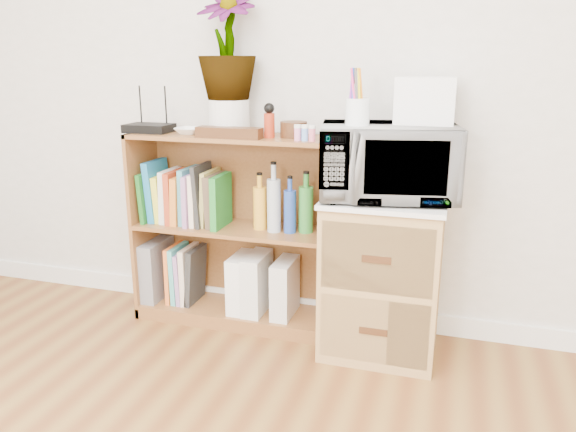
% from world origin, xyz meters
% --- Properties ---
extents(skirting_board, '(4.00, 0.02, 0.10)m').
position_xyz_m(skirting_board, '(0.00, 2.24, 0.05)').
color(skirting_board, white).
rests_on(skirting_board, ground).
extents(bookshelf, '(1.00, 0.30, 0.95)m').
position_xyz_m(bookshelf, '(-0.35, 2.10, 0.47)').
color(bookshelf, brown).
rests_on(bookshelf, ground).
extents(wicker_unit, '(0.50, 0.45, 0.70)m').
position_xyz_m(wicker_unit, '(0.40, 2.02, 0.35)').
color(wicker_unit, '#9E7542').
rests_on(wicker_unit, ground).
extents(microwave, '(0.63, 0.48, 0.31)m').
position_xyz_m(microwave, '(0.40, 2.02, 0.88)').
color(microwave, silver).
rests_on(microwave, wicker_unit).
extents(pen_cup, '(0.10, 0.10, 0.11)m').
position_xyz_m(pen_cup, '(0.28, 1.95, 1.09)').
color(pen_cup, white).
rests_on(pen_cup, microwave).
extents(small_appliance, '(0.24, 0.20, 0.19)m').
position_xyz_m(small_appliance, '(0.54, 2.10, 1.13)').
color(small_appliance, white).
rests_on(small_appliance, microwave).
extents(router, '(0.22, 0.15, 0.04)m').
position_xyz_m(router, '(-0.77, 2.08, 0.97)').
color(router, black).
rests_on(router, bookshelf).
extents(white_bowl, '(0.13, 0.13, 0.03)m').
position_xyz_m(white_bowl, '(-0.55, 2.07, 0.97)').
color(white_bowl, white).
rests_on(white_bowl, bookshelf).
extents(plant_pot, '(0.19, 0.19, 0.16)m').
position_xyz_m(plant_pot, '(-0.36, 2.12, 1.03)').
color(plant_pot, silver).
rests_on(plant_pot, bookshelf).
extents(potted_plant, '(0.27, 0.27, 0.49)m').
position_xyz_m(potted_plant, '(-0.36, 2.12, 1.36)').
color(potted_plant, '#2C7032').
rests_on(potted_plant, plant_pot).
extents(trinket_box, '(0.30, 0.08, 0.05)m').
position_xyz_m(trinket_box, '(-0.32, 2.00, 0.97)').
color(trinket_box, '#3C2210').
rests_on(trinket_box, bookshelf).
extents(kokeshi_doll, '(0.05, 0.05, 0.11)m').
position_xyz_m(kokeshi_doll, '(-0.14, 2.06, 1.01)').
color(kokeshi_doll, '#9D2913').
rests_on(kokeshi_doll, bookshelf).
extents(wooden_bowl, '(0.12, 0.12, 0.07)m').
position_xyz_m(wooden_bowl, '(-0.04, 2.11, 0.99)').
color(wooden_bowl, '#391E0F').
rests_on(wooden_bowl, bookshelf).
extents(paint_jars, '(0.12, 0.04, 0.06)m').
position_xyz_m(paint_jars, '(0.04, 2.01, 0.98)').
color(paint_jars, pink).
rests_on(paint_jars, bookshelf).
extents(file_box, '(0.09, 0.25, 0.31)m').
position_xyz_m(file_box, '(-0.80, 2.10, 0.23)').
color(file_box, slate).
rests_on(file_box, bookshelf).
extents(magazine_holder_left, '(0.09, 0.23, 0.29)m').
position_xyz_m(magazine_holder_left, '(-0.31, 2.09, 0.21)').
color(magazine_holder_left, white).
rests_on(magazine_holder_left, bookshelf).
extents(magazine_holder_mid, '(0.09, 0.24, 0.30)m').
position_xyz_m(magazine_holder_mid, '(-0.23, 2.09, 0.22)').
color(magazine_holder_mid, silver).
rests_on(magazine_holder_mid, bookshelf).
extents(magazine_holder_right, '(0.09, 0.23, 0.28)m').
position_xyz_m(magazine_holder_right, '(-0.08, 2.09, 0.21)').
color(magazine_holder_right, silver).
rests_on(magazine_holder_right, bookshelf).
extents(cookbooks, '(0.43, 0.20, 0.31)m').
position_xyz_m(cookbooks, '(-0.60, 2.10, 0.63)').
color(cookbooks, '#1A631E').
rests_on(cookbooks, bookshelf).
extents(liquor_bottles, '(0.29, 0.07, 0.32)m').
position_xyz_m(liquor_bottles, '(-0.09, 2.10, 0.64)').
color(liquor_bottles, gold).
rests_on(liquor_bottles, bookshelf).
extents(lower_books, '(0.16, 0.19, 0.30)m').
position_xyz_m(lower_books, '(-0.63, 2.10, 0.22)').
color(lower_books, orange).
rests_on(lower_books, bookshelf).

